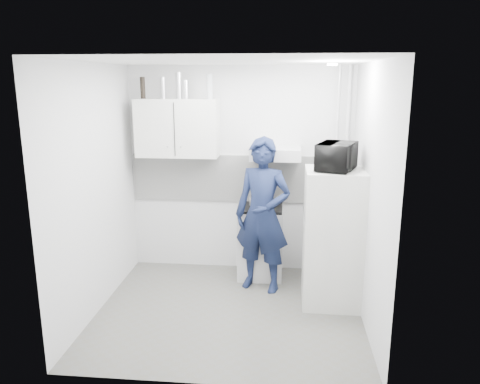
{
  "coord_description": "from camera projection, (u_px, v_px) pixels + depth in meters",
  "views": [
    {
      "loc": [
        0.56,
        -4.56,
        2.43
      ],
      "look_at": [
        0.09,
        0.3,
        1.25
      ],
      "focal_mm": 35.0,
      "sensor_mm": 36.0,
      "label": 1
    }
  ],
  "objects": [
    {
      "name": "saucepan",
      "position": [
        256.0,
        201.0,
        5.82
      ],
      "size": [
        0.18,
        0.18,
        0.1
      ],
      "primitive_type": "cylinder",
      "color": "silver",
      "rests_on": "stove_top"
    },
    {
      "name": "bottle_c",
      "position": [
        163.0,
        88.0,
        5.61
      ],
      "size": [
        0.06,
        0.06,
        0.26
      ],
      "primitive_type": "cylinder",
      "color": "silver",
      "rests_on": "upper_cabinet"
    },
    {
      "name": "upper_cabinet",
      "position": [
        178.0,
        128.0,
        5.71
      ],
      "size": [
        1.0,
        0.35,
        0.7
      ],
      "primitive_type": "cube",
      "color": "silver",
      "rests_on": "wall_back"
    },
    {
      "name": "bottle_d",
      "position": [
        179.0,
        86.0,
        5.59
      ],
      "size": [
        0.07,
        0.07,
        0.31
      ],
      "primitive_type": "cylinder",
      "color": "silver",
      "rests_on": "upper_cabinet"
    },
    {
      "name": "microwave",
      "position": [
        337.0,
        156.0,
        4.87
      ],
      "size": [
        0.6,
        0.49,
        0.28
      ],
      "primitive_type": "imported",
      "rotation": [
        0.0,
        0.0,
        1.24
      ],
      "color": "black",
      "rests_on": "fridge"
    },
    {
      "name": "pipe_a",
      "position": [
        345.0,
        174.0,
        5.74
      ],
      "size": [
        0.05,
        0.05,
        2.6
      ],
      "primitive_type": "cylinder",
      "color": "#BBBBBB",
      "rests_on": "floor"
    },
    {
      "name": "stove",
      "position": [
        261.0,
        242.0,
        5.87
      ],
      "size": [
        0.55,
        0.55,
        0.87
      ],
      "primitive_type": "cube",
      "color": "#BBBBBB",
      "rests_on": "floor"
    },
    {
      "name": "range_hood",
      "position": [
        275.0,
        153.0,
        5.59
      ],
      "size": [
        0.6,
        0.5,
        0.14
      ],
      "primitive_type": "cube",
      "color": "#BBBBBB",
      "rests_on": "wall_back"
    },
    {
      "name": "wall_back",
      "position": [
        240.0,
        171.0,
        5.94
      ],
      "size": [
        2.8,
        0.0,
        2.8
      ],
      "primitive_type": "plane",
      "rotation": [
        1.57,
        0.0,
        0.0
      ],
      "color": "silver",
      "rests_on": "floor"
    },
    {
      "name": "fridge",
      "position": [
        333.0,
        238.0,
        5.08
      ],
      "size": [
        0.63,
        0.63,
        1.5
      ],
      "primitive_type": "cube",
      "rotation": [
        0.0,
        0.0,
        -0.01
      ],
      "color": "silver",
      "rests_on": "floor"
    },
    {
      "name": "ceiling_spot_fixture",
      "position": [
        332.0,
        64.0,
        4.53
      ],
      "size": [
        0.1,
        0.1,
        0.02
      ],
      "primitive_type": "cylinder",
      "color": "white",
      "rests_on": "ceiling"
    },
    {
      "name": "canister_a",
      "position": [
        185.0,
        89.0,
        5.59
      ],
      "size": [
        0.09,
        0.09,
        0.22
      ],
      "primitive_type": "cylinder",
      "color": "silver",
      "rests_on": "upper_cabinet"
    },
    {
      "name": "bottle_e",
      "position": [
        210.0,
        86.0,
        5.55
      ],
      "size": [
        0.07,
        0.07,
        0.29
      ],
      "primitive_type": "cylinder",
      "color": "#B2B7BC",
      "rests_on": "upper_cabinet"
    },
    {
      "name": "ceiling",
      "position": [
        227.0,
        61.0,
        4.42
      ],
      "size": [
        2.8,
        2.8,
        0.0
      ],
      "primitive_type": "plane",
      "color": "white",
      "rests_on": "wall_back"
    },
    {
      "name": "wall_left",
      "position": [
        95.0,
        191.0,
        4.86
      ],
      "size": [
        0.0,
        2.6,
        2.6
      ],
      "primitive_type": "plane",
      "rotation": [
        1.57,
        0.0,
        1.57
      ],
      "color": "silver",
      "rests_on": "floor"
    },
    {
      "name": "floor",
      "position": [
        229.0,
        311.0,
        5.03
      ],
      "size": [
        2.8,
        2.8,
        0.0
      ],
      "primitive_type": "plane",
      "color": "#5A584F",
      "rests_on": "ground"
    },
    {
      "name": "wall_right",
      "position": [
        369.0,
        197.0,
        4.6
      ],
      "size": [
        0.0,
        2.6,
        2.6
      ],
      "primitive_type": "plane",
      "rotation": [
        1.57,
        0.0,
        -1.57
      ],
      "color": "silver",
      "rests_on": "floor"
    },
    {
      "name": "bottle_a",
      "position": [
        143.0,
        88.0,
        5.63
      ],
      "size": [
        0.06,
        0.06,
        0.26
      ],
      "primitive_type": "cylinder",
      "color": "black",
      "rests_on": "upper_cabinet"
    },
    {
      "name": "person",
      "position": [
        263.0,
        215.0,
        5.39
      ],
      "size": [
        0.76,
        0.61,
        1.8
      ],
      "primitive_type": "imported",
      "rotation": [
        0.0,
        0.0,
        -0.31
      ],
      "color": "#121A37",
      "rests_on": "floor"
    },
    {
      "name": "stove_top",
      "position": [
        261.0,
        207.0,
        5.76
      ],
      "size": [
        0.52,
        0.52,
        0.03
      ],
      "primitive_type": "cube",
      "color": "black",
      "rests_on": "stove"
    },
    {
      "name": "pipe_b",
      "position": [
        335.0,
        174.0,
        5.75
      ],
      "size": [
        0.04,
        0.04,
        2.6
      ],
      "primitive_type": "cylinder",
      "color": "#BBBBBB",
      "rests_on": "floor"
    },
    {
      "name": "backsplash",
      "position": [
        240.0,
        178.0,
        5.95
      ],
      "size": [
        2.74,
        0.03,
        0.6
      ],
      "primitive_type": "cube",
      "color": "white",
      "rests_on": "wall_back"
    }
  ]
}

